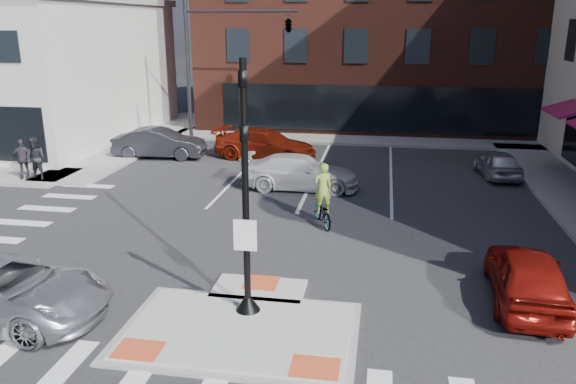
% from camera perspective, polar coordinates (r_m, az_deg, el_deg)
% --- Properties ---
extents(ground, '(120.00, 120.00, 0.00)m').
position_cam_1_polar(ground, '(13.69, -4.47, -13.06)').
color(ground, '#28282B').
rests_on(ground, ground).
extents(refuge_island, '(5.40, 4.65, 0.13)m').
position_cam_1_polar(refuge_island, '(13.45, -4.75, -13.41)').
color(refuge_island, gray).
rests_on(refuge_island, ground).
extents(sidewalk_nw, '(23.50, 20.50, 0.15)m').
position_cam_1_polar(sidewalk_nw, '(33.97, -26.23, 3.61)').
color(sidewalk_nw, gray).
rests_on(sidewalk_nw, ground).
extents(sidewalk_n, '(26.00, 3.00, 0.15)m').
position_cam_1_polar(sidewalk_n, '(34.16, 9.52, 5.18)').
color(sidewalk_n, gray).
rests_on(sidewalk_n, ground).
extents(building_n, '(24.40, 18.40, 15.50)m').
position_cam_1_polar(building_n, '(43.50, 10.17, 17.84)').
color(building_n, '#502219').
rests_on(building_n, ground).
extents(building_far_left, '(10.00, 12.00, 10.00)m').
position_cam_1_polar(building_far_left, '(63.91, 3.52, 15.12)').
color(building_far_left, slate).
rests_on(building_far_left, ground).
extents(building_far_right, '(12.00, 12.00, 12.00)m').
position_cam_1_polar(building_far_right, '(65.77, 15.50, 15.49)').
color(building_far_right, brown).
rests_on(building_far_right, ground).
extents(signal_pole, '(0.60, 0.60, 5.98)m').
position_cam_1_polar(signal_pole, '(13.05, -4.28, -3.19)').
color(signal_pole, black).
rests_on(signal_pole, refuge_island).
extents(mast_arm_signal, '(6.10, 2.24, 8.00)m').
position_cam_1_polar(mast_arm_signal, '(30.21, -2.81, 15.62)').
color(mast_arm_signal, black).
rests_on(mast_arm_signal, ground).
extents(silver_suv, '(5.42, 2.73, 1.47)m').
position_cam_1_polar(silver_suv, '(15.14, -27.17, -8.83)').
color(silver_suv, '#AEAFB5').
rests_on(silver_suv, ground).
extents(red_sedan, '(1.97, 4.35, 1.45)m').
position_cam_1_polar(red_sedan, '(15.45, 23.12, -7.82)').
color(red_sedan, maroon).
rests_on(red_sedan, ground).
extents(white_pickup, '(5.01, 2.09, 1.45)m').
position_cam_1_polar(white_pickup, '(23.86, 1.31, 2.01)').
color(white_pickup, silver).
rests_on(white_pickup, ground).
extents(bg_car_dark, '(4.85, 2.05, 1.56)m').
position_cam_1_polar(bg_car_dark, '(30.26, -12.93, 4.86)').
color(bg_car_dark, '#242429').
rests_on(bg_car_dark, ground).
extents(bg_car_silver, '(1.88, 3.82, 1.25)m').
position_cam_1_polar(bg_car_silver, '(27.58, 20.50, 2.76)').
color(bg_car_silver, silver).
rests_on(bg_car_silver, ground).
extents(bg_car_red, '(5.65, 3.06, 1.55)m').
position_cam_1_polar(bg_car_red, '(29.25, -2.32, 4.87)').
color(bg_car_red, maroon).
rests_on(bg_car_red, ground).
extents(cyclist, '(1.27, 1.88, 2.24)m').
position_cam_1_polar(cyclist, '(19.55, 3.53, -1.27)').
color(cyclist, '#3F3F44').
rests_on(cyclist, ground).
extents(pedestrian_a, '(1.00, 0.82, 1.88)m').
position_cam_1_polar(pedestrian_a, '(27.11, -24.26, 3.11)').
color(pedestrian_a, black).
rests_on(pedestrian_a, sidewalk_nw).
extents(pedestrian_b, '(1.13, 0.76, 1.78)m').
position_cam_1_polar(pedestrian_b, '(27.54, -25.37, 3.06)').
color(pedestrian_b, '#342E38').
rests_on(pedestrian_b, sidewalk_nw).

